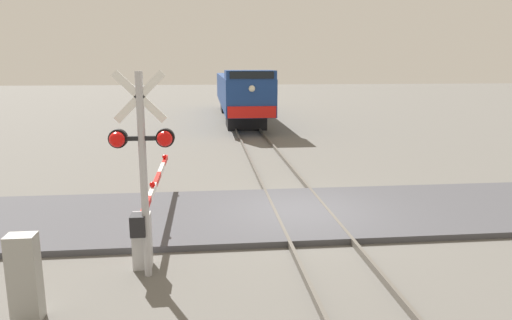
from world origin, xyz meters
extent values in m
plane|color=#605E59|center=(0.00, 0.00, 0.00)|extent=(160.00, 160.00, 0.00)
cube|color=#59544C|center=(-0.72, 0.00, 0.07)|extent=(0.08, 80.00, 0.15)
cube|color=#59544C|center=(0.72, 0.00, 0.07)|extent=(0.08, 80.00, 0.15)
cube|color=#47474C|center=(0.00, 0.00, 0.07)|extent=(36.00, 4.40, 0.14)
cube|color=black|center=(0.00, 17.80, 0.53)|extent=(2.39, 3.20, 1.05)
cube|color=black|center=(0.00, 28.10, 0.53)|extent=(2.39, 3.20, 1.05)
cube|color=navy|center=(0.00, 22.95, 2.10)|extent=(2.82, 18.72, 2.10)
cube|color=navy|center=(0.00, 14.84, 3.39)|extent=(2.76, 2.50, 0.48)
cube|color=black|center=(0.00, 13.56, 3.39)|extent=(2.39, 0.06, 0.39)
cube|color=red|center=(0.00, 13.55, 1.40)|extent=(2.68, 0.08, 0.64)
sphere|color=#F2EACC|center=(0.00, 13.54, 2.68)|extent=(0.36, 0.36, 0.36)
cylinder|color=#ADADB2|center=(-3.67, -3.28, 1.94)|extent=(0.14, 0.14, 3.87)
cube|color=white|center=(-3.67, -3.28, 3.42)|extent=(0.95, 0.04, 0.95)
cube|color=white|center=(-3.67, -3.28, 3.42)|extent=(0.95, 0.04, 0.95)
cube|color=black|center=(-3.67, -3.28, 2.67)|extent=(1.04, 0.08, 0.08)
sphere|color=red|center=(-4.09, -3.38, 2.67)|extent=(0.28, 0.28, 0.28)
sphere|color=red|center=(-3.25, -3.38, 2.67)|extent=(0.28, 0.28, 0.28)
cylinder|color=black|center=(-4.09, -3.26, 2.67)|extent=(0.34, 0.14, 0.34)
cylinder|color=black|center=(-3.25, -3.26, 2.67)|extent=(0.34, 0.14, 0.34)
cube|color=silver|center=(-3.82, -2.89, 0.56)|extent=(0.36, 0.36, 1.11)
cube|color=black|center=(-3.82, -3.24, 1.01)|extent=(0.28, 0.36, 0.40)
cube|color=red|center=(-3.82, -2.08, 1.01)|extent=(0.10, 1.21, 0.14)
cube|color=white|center=(-3.82, -0.87, 1.01)|extent=(0.10, 1.21, 0.14)
cube|color=red|center=(-3.82, 0.34, 1.01)|extent=(0.10, 1.21, 0.14)
cube|color=white|center=(-3.82, 1.55, 1.01)|extent=(0.10, 1.21, 0.14)
cube|color=red|center=(-3.82, 2.76, 1.01)|extent=(0.10, 1.21, 0.14)
sphere|color=red|center=(-3.82, -0.77, 1.15)|extent=(0.14, 0.14, 0.14)
sphere|color=red|center=(-3.82, 2.68, 1.15)|extent=(0.14, 0.14, 0.14)
cube|color=#999993|center=(-5.38, -4.71, 0.71)|extent=(0.44, 0.32, 1.43)
camera|label=1|loc=(-2.51, -11.83, 4.00)|focal=32.84mm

